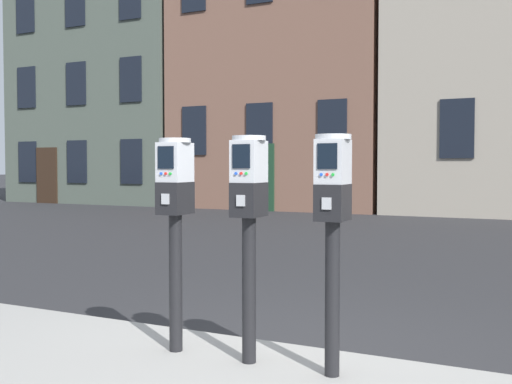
{
  "coord_description": "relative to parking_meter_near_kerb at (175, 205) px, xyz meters",
  "views": [
    {
      "loc": [
        1.67,
        -3.81,
        1.41
      ],
      "look_at": [
        -0.14,
        -0.2,
        1.24
      ],
      "focal_mm": 43.51,
      "sensor_mm": 36.0,
      "label": 1
    }
  ],
  "objects": [
    {
      "name": "parking_meter_twin_adjacent",
      "position": [
        0.56,
        0.0,
        0.0
      ],
      "size": [
        0.23,
        0.26,
        1.46
      ],
      "rotation": [
        0.0,
        0.0,
        -1.52
      ],
      "color": "black",
      "rests_on": "sidewalk_slab"
    },
    {
      "name": "parking_meter_end_of_row",
      "position": [
        1.13,
        0.0,
        0.0
      ],
      "size": [
        0.23,
        0.26,
        1.46
      ],
      "rotation": [
        0.0,
        0.0,
        -1.52
      ],
      "color": "black",
      "rests_on": "sidewalk_slab"
    },
    {
      "name": "townhouse_brownstone",
      "position": [
        -13.64,
        16.47,
        4.54
      ],
      "size": [
        7.43,
        5.34,
        11.35
      ],
      "color": "#4C564C",
      "rests_on": "ground_plane"
    },
    {
      "name": "parking_meter_near_kerb",
      "position": [
        0.0,
        0.0,
        0.0
      ],
      "size": [
        0.23,
        0.26,
        1.46
      ],
      "rotation": [
        0.0,
        0.0,
        -1.52
      ],
      "color": "black",
      "rests_on": "sidewalk_slab"
    },
    {
      "name": "ground_plane",
      "position": [
        0.7,
        0.3,
        -1.14
      ],
      "size": [
        160.0,
        160.0,
        0.0
      ],
      "primitive_type": "plane",
      "color": "#28282B"
    },
    {
      "name": "townhouse_orange_brick",
      "position": [
        -6.19,
        17.08,
        5.86
      ],
      "size": [
        7.17,
        6.57,
        13.99
      ],
      "color": "brown",
      "rests_on": "ground_plane"
    }
  ]
}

